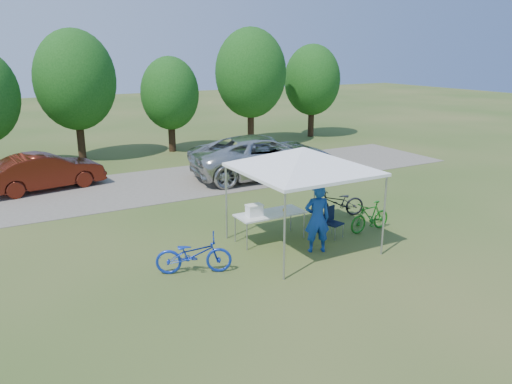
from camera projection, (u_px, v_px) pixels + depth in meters
ground at (301, 246)px, 13.54m from camera, size 100.00×100.00×0.00m
gravel_strip at (190, 180)px, 20.24m from camera, size 24.00×5.00×0.02m
canopy at (303, 150)px, 12.80m from camera, size 4.53×4.53×3.00m
treeline at (135, 84)px, 24.20m from camera, size 24.89×4.28×6.30m
folding_table at (270, 214)px, 13.77m from camera, size 1.93×0.80×0.79m
folding_chair at (332, 219)px, 14.12m from camera, size 0.54×0.57×0.86m
cooler at (254, 210)px, 13.48m from camera, size 0.44×0.30×0.32m
ice_cream_cup at (284, 210)px, 13.91m from camera, size 0.09×0.09×0.07m
cyclist at (317, 218)px, 12.94m from camera, size 0.78×0.65×1.83m
bike_blue at (194, 254)px, 11.80m from camera, size 1.90×1.28×0.94m
bike_green at (370, 217)px, 14.54m from camera, size 1.49×0.49×0.88m
bike_dark at (338, 203)px, 15.79m from camera, size 1.85×1.07×0.92m
minivan at (265, 156)px, 20.64m from camera, size 6.47×3.59×1.71m
sedan at (46, 171)px, 18.79m from camera, size 4.37×2.12×1.38m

